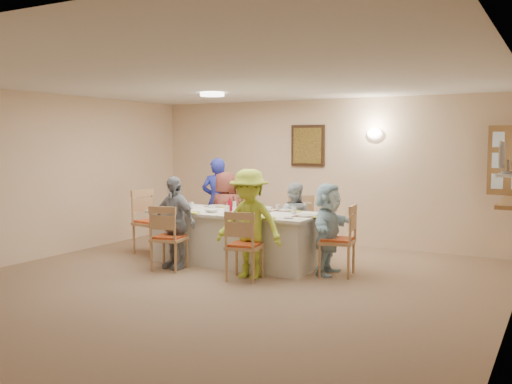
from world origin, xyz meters
The scene contains 47 objects.
ground centered at (0.00, 0.00, 0.00)m, with size 7.00×7.00×0.00m, color brown.
room_walls centered at (0.00, 0.00, 1.51)m, with size 7.00×7.00×7.00m.
wall_picture centered at (-0.30, 3.46, 1.70)m, with size 0.62×0.05×0.72m.
wall_sconce centered at (0.90, 3.44, 1.90)m, with size 0.26×0.09×0.18m, color white.
ceiling_light centered at (-1.00, 1.50, 2.47)m, with size 0.36×0.36×0.05m, color white.
shutter_door centered at (2.95, 3.16, 1.50)m, with size 0.55×0.04×1.00m, color brown.
fan_shelf centered at (3.13, 1.05, 1.40)m, with size 0.22×0.36×0.03m, color white.
desk_fan centered at (3.10, 1.05, 1.55)m, with size 0.30×0.30×0.28m, color #A5A5A8, non-canonical shape.
dining_table centered at (-0.48, 1.32, 0.38)m, with size 2.50×1.06×0.76m, color silver.
chair_back_left centered at (-1.08, 2.12, 0.50)m, with size 0.48×0.48×1.01m, color tan, non-canonical shape.
chair_back_right centered at (0.12, 2.12, 0.48)m, with size 0.46×0.46×0.95m, color tan, non-canonical shape.
chair_front_left centered at (-1.08, 0.52, 0.46)m, with size 0.44×0.44×0.91m, color tan, non-canonical shape.
chair_front_right centered at (0.12, 0.52, 0.45)m, with size 0.43×0.43×0.90m, color tan, non-canonical shape.
chair_left_end centered at (-2.03, 1.32, 0.51)m, with size 0.49×0.49×1.02m, color tan, non-canonical shape.
chair_right_end centered at (1.07, 1.32, 0.48)m, with size 0.46×0.46×0.95m, color tan, non-canonical shape.
diner_back_left centered at (-1.08, 2.00, 0.65)m, with size 0.66×0.46×1.29m, color brown.
diner_back_right centered at (0.12, 2.00, 0.58)m, with size 0.64×0.54×1.16m, color #A8B2BE.
diner_front_left centered at (-1.08, 0.64, 0.65)m, with size 0.80×0.43×1.29m, color #9398A3.
diner_front_right centered at (0.12, 0.64, 0.71)m, with size 0.94×0.57×1.42m, color #C4E13B.
diner_right_end centered at (0.94, 1.32, 0.61)m, with size 0.42×1.15×1.23m, color #C0EAFA.
caregiver centered at (-1.53, 2.47, 0.75)m, with size 0.64×0.54×1.50m, color #2630AF.
placemat_fl centered at (-1.08, 0.90, 0.76)m, with size 0.33×0.25×0.01m, color #472B19.
plate_fl centered at (-1.08, 0.90, 0.77)m, with size 0.24×0.24×0.01m, color white.
napkin_fl centered at (-0.90, 0.85, 0.77)m, with size 0.15×0.15×0.01m, color #D0DE2E.
placemat_fr centered at (0.12, 0.90, 0.76)m, with size 0.33×0.25×0.01m, color #472B19.
plate_fr centered at (0.12, 0.90, 0.77)m, with size 0.24×0.24×0.02m, color white.
napkin_fr centered at (0.30, 0.85, 0.77)m, with size 0.14×0.14×0.01m, color #D0DE2E.
placemat_bl centered at (-1.08, 1.74, 0.76)m, with size 0.33×0.25×0.01m, color #472B19.
plate_bl centered at (-1.08, 1.74, 0.77)m, with size 0.24×0.24×0.02m, color white.
napkin_bl centered at (-0.90, 1.69, 0.77)m, with size 0.13×0.13×0.01m, color #D0DE2E.
placemat_br centered at (0.12, 1.74, 0.76)m, with size 0.34×0.26×0.01m, color #472B19.
plate_br centered at (0.12, 1.74, 0.77)m, with size 0.22×0.22×0.01m, color white.
napkin_br centered at (0.30, 1.69, 0.77)m, with size 0.14×0.14×0.01m, color #D0DE2E.
placemat_le centered at (-1.58, 1.32, 0.76)m, with size 0.35×0.26×0.01m, color #472B19.
plate_le centered at (-1.58, 1.32, 0.77)m, with size 0.24×0.24×0.01m, color white.
napkin_le centered at (-1.40, 1.27, 0.77)m, with size 0.13×0.13×0.01m, color #D0DE2E.
placemat_re centered at (0.64, 1.32, 0.76)m, with size 0.35×0.26×0.01m, color #472B19.
plate_re centered at (0.64, 1.32, 0.77)m, with size 0.26×0.26×0.02m, color white.
napkin_re centered at (0.82, 1.27, 0.77)m, with size 0.13×0.13×0.01m, color #D0DE2E.
teacup_a centered at (-1.29, 0.96, 0.80)m, with size 0.11×0.11×0.08m, color white.
teacup_b centered at (-0.07, 1.85, 0.80)m, with size 0.10×0.10×0.08m, color white.
bowl_a centered at (-0.74, 1.07, 0.78)m, with size 0.20×0.20×0.05m, color white.
bowl_b centered at (-0.12, 1.55, 0.79)m, with size 0.20×0.20×0.06m, color white.
condiment_ketchup centered at (-0.58, 1.31, 0.87)m, with size 0.09×0.09×0.21m, color #A00D1D.
condiment_brown centered at (-0.41, 1.37, 0.87)m, with size 0.13×0.13×0.21m, color #552F16.
condiment_malt centered at (-0.39, 1.32, 0.83)m, with size 0.11×0.11×0.14m, color #552F16.
drinking_glass centered at (-0.63, 1.37, 0.82)m, with size 0.07×0.07×0.10m, color silver.
Camera 1 is at (3.70, -5.72, 1.76)m, focal length 40.00 mm.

